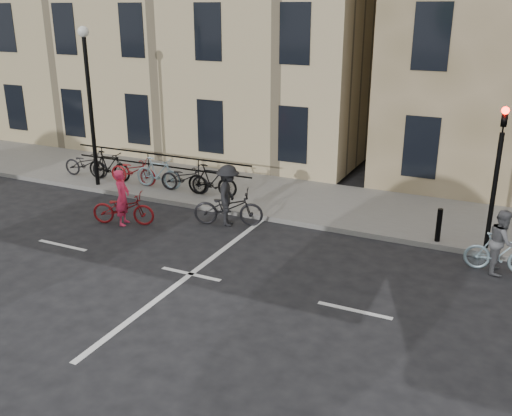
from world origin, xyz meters
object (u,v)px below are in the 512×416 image
at_px(cyclist_grey, 501,247).
at_px(cyclist_pink, 123,206).
at_px(traffic_light, 498,161).
at_px(lamp_post, 89,87).
at_px(cyclist_dark, 228,202).

bearing_deg(cyclist_grey, cyclist_pink, 92.38).
bearing_deg(traffic_light, cyclist_grey, -70.79).
distance_m(traffic_light, cyclist_grey, 2.13).
height_order(traffic_light, lamp_post, lamp_post).
height_order(traffic_light, cyclist_pink, traffic_light).
distance_m(cyclist_pink, cyclist_grey, 10.16).
xyz_separation_m(cyclist_pink, cyclist_dark, (2.78, 1.27, 0.14)).
xyz_separation_m(traffic_light, lamp_post, (-12.70, 0.06, 1.04)).
relative_size(cyclist_pink, cyclist_grey, 1.18).
xyz_separation_m(cyclist_pink, cyclist_grey, (10.07, 1.29, 0.07)).
bearing_deg(cyclist_dark, traffic_light, -101.19).
bearing_deg(cyclist_pink, cyclist_grey, -100.70).
bearing_deg(cyclist_grey, lamp_post, 80.24).
relative_size(cyclist_grey, cyclist_dark, 0.77).
bearing_deg(lamp_post, cyclist_grey, -4.85).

